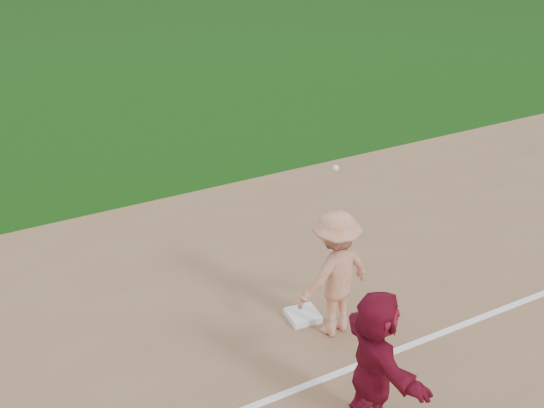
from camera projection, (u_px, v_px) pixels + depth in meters
ground at (326, 332)px, 9.24m from camera, size 160.00×160.00×0.00m
foul_line at (360, 365)px, 8.60m from camera, size 60.00×0.10×0.01m
first_base at (303, 315)px, 9.48m from camera, size 0.47×0.47×0.09m
base_runner at (375, 361)px, 7.35m from camera, size 0.74×1.65×1.72m
first_base_play at (335, 274)px, 8.87m from camera, size 1.23×0.82×2.38m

